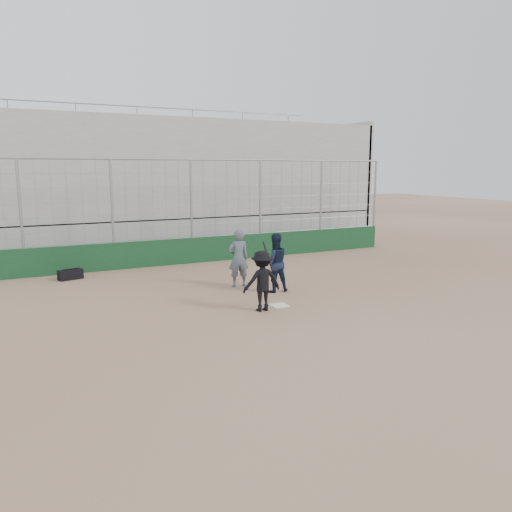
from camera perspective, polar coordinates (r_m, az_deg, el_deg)
name	(u,v)px	position (r m, az deg, el deg)	size (l,w,h in m)	color
ground	(279,306)	(13.59, 2.66, -5.70)	(90.00, 90.00, 0.00)	brown
home_plate	(279,305)	(13.59, 2.66, -5.65)	(0.44, 0.44, 0.02)	white
backstop	(192,239)	(19.68, -7.32, 1.99)	(18.10, 0.25, 4.04)	#11351B
bleachers	(156,184)	(24.23, -11.35, 8.04)	(20.25, 6.70, 6.98)	#959595
batter_at_plate	(262,281)	(12.95, 0.69, -2.85)	(1.05, 0.75, 1.76)	black
catcher_crouched	(275,273)	(14.93, 2.16, -1.91)	(0.89, 0.71, 1.20)	black
umpire	(238,261)	(15.60, -2.02, -0.58)	(0.66, 0.43, 1.62)	#4D5662
equipment_bag	(70,274)	(17.82, -20.44, -1.99)	(0.84, 0.52, 0.37)	black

